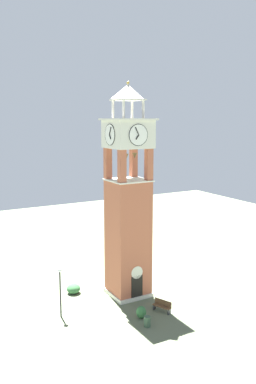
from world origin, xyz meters
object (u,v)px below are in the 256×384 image
(trash_bin, at_px, (147,321))
(clock_tower, at_px, (128,210))
(park_bench, at_px, (162,306))
(lamp_post, at_px, (60,283))

(trash_bin, bearing_deg, clock_tower, 74.59)
(clock_tower, relative_size, park_bench, 11.20)
(clock_tower, bearing_deg, trash_bin, -105.41)
(clock_tower, distance_m, lamp_post, 8.36)
(park_bench, distance_m, lamp_post, 8.46)
(clock_tower, xyz_separation_m, trash_bin, (-1.59, -5.77, -7.27))
(park_bench, bearing_deg, lamp_post, 156.91)
(clock_tower, relative_size, trash_bin, 23.08)
(park_bench, bearing_deg, clock_tower, 100.25)
(trash_bin, bearing_deg, lamp_post, 137.65)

